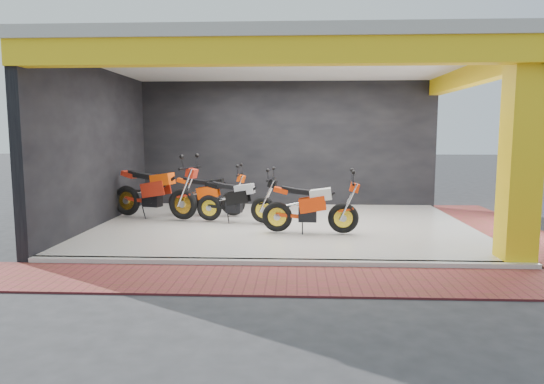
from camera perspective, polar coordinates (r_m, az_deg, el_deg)
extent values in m
plane|color=#2D2D30|center=(8.71, 1.04, -6.89)|extent=(80.00, 80.00, 0.00)
cube|color=white|center=(10.66, 1.36, -4.06)|extent=(8.00, 6.00, 0.10)
cube|color=beige|center=(10.57, 1.42, 15.19)|extent=(8.40, 6.40, 0.20)
cube|color=black|center=(13.56, 1.70, 5.53)|extent=(8.20, 0.20, 3.50)
cube|color=black|center=(11.33, -19.90, 4.84)|extent=(0.20, 6.20, 3.50)
cube|color=yellow|center=(8.47, 27.22, 3.92)|extent=(0.50, 0.50, 3.50)
cube|color=yellow|center=(7.56, 0.87, 16.20)|extent=(8.40, 0.30, 0.40)
cube|color=yellow|center=(11.18, 22.92, 12.65)|extent=(0.30, 6.40, 0.40)
cube|color=white|center=(7.71, 0.82, -8.34)|extent=(8.00, 0.20, 0.10)
cube|color=maroon|center=(6.98, 0.60, -10.31)|extent=(9.00, 1.40, 0.03)
cube|color=maroon|center=(11.59, 25.88, -4.04)|extent=(1.40, 7.00, 0.03)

